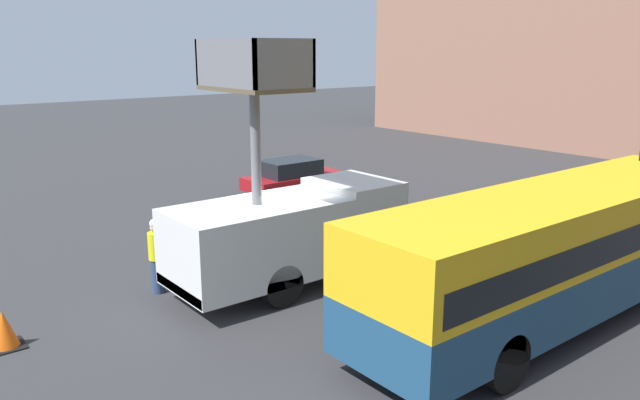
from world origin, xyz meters
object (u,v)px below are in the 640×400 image
(city_bus, at_px, (563,243))
(traffic_cone_near_truck, at_px, (4,330))
(parked_car_curbside, at_px, (293,176))
(utility_truck, at_px, (290,227))
(road_worker_near_truck, at_px, (156,256))
(road_worker_directing, at_px, (409,272))

(city_bus, distance_m, traffic_cone_near_truck, 11.88)
(parked_car_curbside, bearing_deg, city_bus, -10.70)
(utility_truck, relative_size, city_bus, 0.54)
(city_bus, xyz_separation_m, road_worker_near_truck, (-6.94, -6.41, -0.79))
(utility_truck, xyz_separation_m, road_worker_directing, (2.94, 1.25, -0.61))
(utility_truck, height_order, road_worker_directing, utility_truck)
(city_bus, height_order, road_worker_directing, city_bus)
(city_bus, height_order, road_worker_near_truck, city_bus)
(utility_truck, xyz_separation_m, city_bus, (5.33, 3.53, 0.22))
(city_bus, distance_m, road_worker_near_truck, 9.48)
(road_worker_directing, bearing_deg, parked_car_curbside, 141.19)
(city_bus, relative_size, road_worker_near_truck, 6.02)
(road_worker_near_truck, relative_size, traffic_cone_near_truck, 2.39)
(utility_truck, xyz_separation_m, traffic_cone_near_truck, (-0.79, -6.56, -1.15))
(city_bus, distance_m, road_worker_directing, 3.41)
(traffic_cone_near_truck, bearing_deg, parked_car_curbside, 120.62)
(utility_truck, height_order, road_worker_near_truck, utility_truck)
(city_bus, distance_m, parked_car_curbside, 13.90)
(road_worker_directing, bearing_deg, city_bus, 28.20)
(road_worker_directing, height_order, traffic_cone_near_truck, road_worker_directing)
(road_worker_directing, bearing_deg, traffic_cone_near_truck, -130.98)
(road_worker_directing, height_order, parked_car_curbside, road_worker_directing)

